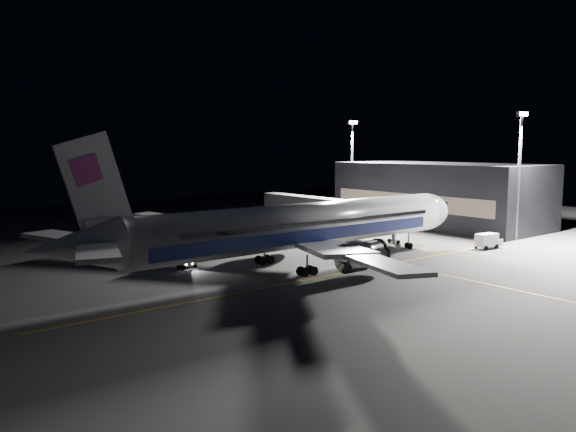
% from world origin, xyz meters
% --- Properties ---
extents(ground, '(200.00, 200.00, 0.00)m').
position_xyz_m(ground, '(0.00, 0.00, 0.00)').
color(ground, '#4C4C4F').
rests_on(ground, ground).
extents(guide_line_main, '(0.25, 80.00, 0.01)m').
position_xyz_m(guide_line_main, '(10.00, 0.00, 0.01)').
color(guide_line_main, gold).
rests_on(guide_line_main, ground).
extents(guide_line_cross, '(70.00, 0.25, 0.01)m').
position_xyz_m(guide_line_cross, '(0.00, -6.00, 0.01)').
color(guide_line_cross, gold).
rests_on(guide_line_cross, ground).
extents(guide_line_side, '(0.25, 40.00, 0.01)m').
position_xyz_m(guide_line_side, '(22.00, 10.00, 0.01)').
color(guide_line_side, gold).
rests_on(guide_line_side, ground).
extents(airliner, '(61.48, 54.22, 16.64)m').
position_xyz_m(airliner, '(-1.08, 0.00, 5.16)').
color(airliner, silver).
rests_on(airliner, ground).
extents(terminal, '(18.12, 40.00, 12.00)m').
position_xyz_m(terminal, '(45.98, 14.00, 6.00)').
color(terminal, black).
rests_on(terminal, ground).
extents(jet_bridge, '(3.60, 34.40, 6.30)m').
position_xyz_m(jet_bridge, '(22.00, 18.06, 4.58)').
color(jet_bridge, '#B2B2B7').
rests_on(jet_bridge, ground).
extents(floodlight_mast_north, '(2.40, 0.68, 20.70)m').
position_xyz_m(floodlight_mast_north, '(40.00, 31.99, 12.37)').
color(floodlight_mast_north, '#59595E').
rests_on(floodlight_mast_north, ground).
extents(floodlight_mast_south, '(2.40, 0.67, 20.70)m').
position_xyz_m(floodlight_mast_south, '(40.00, -6.01, 12.37)').
color(floodlight_mast_south, '#59595E').
rests_on(floodlight_mast_south, ground).
extents(service_truck, '(4.63, 2.35, 2.28)m').
position_xyz_m(service_truck, '(29.86, -7.41, 1.22)').
color(service_truck, white).
rests_on(service_truck, ground).
extents(baggage_tug, '(2.07, 1.66, 1.50)m').
position_xyz_m(baggage_tug, '(-12.18, 8.26, 0.69)').
color(baggage_tug, black).
rests_on(baggage_tug, ground).
extents(safety_cone_a, '(0.38, 0.38, 0.56)m').
position_xyz_m(safety_cone_a, '(-4.74, 11.85, 0.28)').
color(safety_cone_a, red).
rests_on(safety_cone_a, ground).
extents(safety_cone_b, '(0.41, 0.41, 0.62)m').
position_xyz_m(safety_cone_b, '(6.00, 4.39, 0.31)').
color(safety_cone_b, red).
rests_on(safety_cone_b, ground).
extents(safety_cone_c, '(0.45, 0.45, 0.67)m').
position_xyz_m(safety_cone_c, '(-8.00, 10.56, 0.34)').
color(safety_cone_c, red).
rests_on(safety_cone_c, ground).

